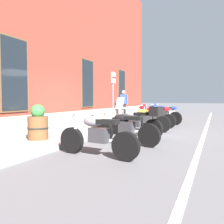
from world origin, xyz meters
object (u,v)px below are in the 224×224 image
object	(u,v)px
motorcycle_grey_naked	(96,135)
motorcycle_silver_touring	(137,121)
barrel_planter	(38,124)
motorcycle_black_naked	(125,128)
pedestrian_blue_top	(123,102)
parking_sign	(113,91)
motorcycle_red_sport	(152,114)
motorcycle_yellow_naked	(145,119)
motorcycle_blue_sport	(162,113)

from	to	relation	value
motorcycle_grey_naked	motorcycle_silver_touring	xyz separation A→B (m)	(2.96, 0.01, 0.07)
motorcycle_grey_naked	barrel_planter	xyz separation A→B (m)	(0.67, 2.23, 0.08)
motorcycle_black_naked	motorcycle_silver_touring	distance (m)	1.34
motorcycle_silver_touring	barrel_planter	distance (m)	3.19
pedestrian_blue_top	parking_sign	xyz separation A→B (m)	(-4.63, -1.31, 0.55)
motorcycle_grey_naked	motorcycle_black_naked	world-z (taller)	motorcycle_grey_naked
motorcycle_red_sport	barrel_planter	world-z (taller)	barrel_planter
motorcycle_silver_touring	motorcycle_red_sport	world-z (taller)	motorcycle_silver_touring
barrel_planter	motorcycle_silver_touring	bearing A→B (deg)	-44.14
motorcycle_black_naked	pedestrian_blue_top	bearing A→B (deg)	21.36
motorcycle_yellow_naked	motorcycle_red_sport	size ratio (longest dim) A/B	0.99
motorcycle_black_naked	barrel_planter	bearing A→B (deg)	112.67
motorcycle_red_sport	motorcycle_yellow_naked	bearing A→B (deg)	-176.53
pedestrian_blue_top	barrel_planter	distance (m)	8.85
motorcycle_silver_touring	motorcycle_red_sport	size ratio (longest dim) A/B	1.03
motorcycle_grey_naked	motorcycle_silver_touring	world-z (taller)	motorcycle_silver_touring
motorcycle_yellow_naked	motorcycle_blue_sport	distance (m)	3.04
parking_sign	barrel_planter	world-z (taller)	parking_sign
motorcycle_grey_naked	motorcycle_yellow_naked	distance (m)	4.45
pedestrian_blue_top	motorcycle_blue_sport	bearing A→B (deg)	-124.47
motorcycle_grey_naked	barrel_planter	bearing A→B (deg)	73.26
motorcycle_grey_naked	pedestrian_blue_top	bearing A→B (deg)	17.68
motorcycle_yellow_naked	parking_sign	size ratio (longest dim) A/B	0.86
motorcycle_black_naked	motorcycle_red_sport	world-z (taller)	motorcycle_red_sport
motorcycle_black_naked	motorcycle_red_sport	size ratio (longest dim) A/B	1.04
motorcycle_grey_naked	motorcycle_silver_touring	size ratio (longest dim) A/B	0.98
motorcycle_silver_touring	parking_sign	bearing A→B (deg)	42.16
motorcycle_black_naked	motorcycle_yellow_naked	world-z (taller)	motorcycle_yellow_naked
motorcycle_grey_naked	motorcycle_blue_sport	distance (m)	7.49
pedestrian_blue_top	barrel_planter	bearing A→B (deg)	-174.89
motorcycle_yellow_naked	motorcycle_blue_sport	xyz separation A→B (m)	(3.04, -0.02, 0.10)
parking_sign	barrel_planter	distance (m)	4.34
motorcycle_silver_touring	barrel_planter	xyz separation A→B (m)	(-2.29, 2.22, 0.01)
motorcycle_red_sport	parking_sign	xyz separation A→B (m)	(-1.12, 1.47, 1.07)
motorcycle_blue_sport	motorcycle_black_naked	bearing A→B (deg)	-178.23
motorcycle_grey_naked	pedestrian_blue_top	size ratio (longest dim) A/B	1.19
motorcycle_silver_touring	motorcycle_black_naked	bearing A→B (deg)	-177.47
motorcycle_red_sport	barrel_planter	bearing A→B (deg)	159.38
motorcycle_silver_touring	parking_sign	size ratio (longest dim) A/B	0.90
parking_sign	motorcycle_grey_naked	bearing A→B (deg)	-160.52
motorcycle_grey_naked	motorcycle_red_sport	xyz separation A→B (m)	(5.97, 0.24, 0.09)
motorcycle_silver_touring	parking_sign	world-z (taller)	parking_sign
motorcycle_black_naked	motorcycle_blue_sport	world-z (taller)	motorcycle_blue_sport
motorcycle_blue_sport	barrel_planter	distance (m)	7.14
motorcycle_yellow_naked	barrel_planter	xyz separation A→B (m)	(-3.78, 2.08, 0.09)
motorcycle_grey_naked	motorcycle_black_naked	size ratio (longest dim) A/B	0.97
motorcycle_red_sport	parking_sign	size ratio (longest dim) A/B	0.87
parking_sign	motorcycle_black_naked	bearing A→B (deg)	-151.29
motorcycle_silver_touring	motorcycle_blue_sport	size ratio (longest dim) A/B	1.06
pedestrian_blue_top	parking_sign	distance (m)	4.84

